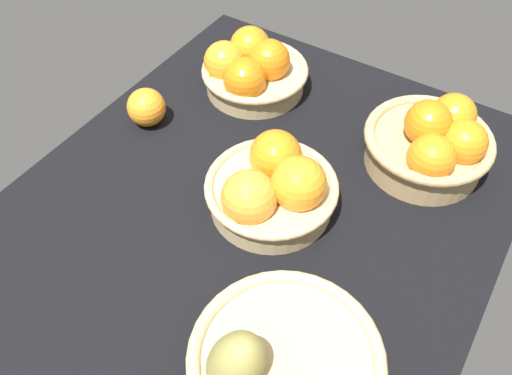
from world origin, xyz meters
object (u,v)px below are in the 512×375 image
basket_center (272,188)px  basket_far_right_pears (278,368)px  loose_orange_front_gap (146,107)px  basket_near_left (251,70)px  basket_far_left (432,143)px

basket_center → basket_far_right_pears: size_ratio=0.86×
basket_center → loose_orange_front_gap: size_ratio=2.98×
basket_far_right_pears → loose_orange_front_gap: size_ratio=3.48×
basket_far_right_pears → basket_near_left: basket_far_right_pears is taller
basket_far_left → basket_center: 27.35cm
basket_far_right_pears → loose_orange_front_gap: bearing=-122.6°
basket_far_left → basket_far_right_pears: 44.41cm
basket_near_left → loose_orange_front_gap: bearing=-29.9°
basket_far_left → basket_near_left: bearing=-92.9°
basket_center → basket_far_right_pears: 27.36cm
basket_center → basket_near_left: (-23.11, -18.60, -0.02)cm
basket_far_right_pears → basket_center: bearing=-147.2°
basket_center → basket_far_left: bearing=141.3°
basket_far_left → basket_far_right_pears: size_ratio=0.87×
basket_near_left → loose_orange_front_gap: size_ratio=2.94×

